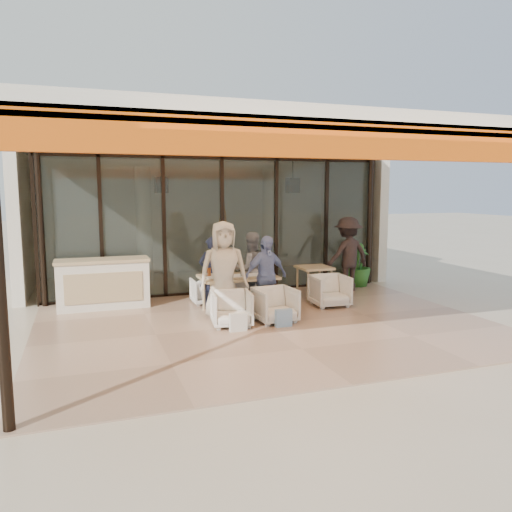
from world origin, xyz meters
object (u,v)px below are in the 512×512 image
(diner_navy, at_px, (212,273))
(side_table, at_px, (314,271))
(dining_table, at_px, (237,279))
(chair_far_right, at_px, (243,286))
(diner_periwinkle, at_px, (266,276))
(host_counter, at_px, (103,284))
(potted_palm, at_px, (358,263))
(chair_far_left, at_px, (206,290))
(diner_cream, at_px, (224,271))
(diner_grey, at_px, (251,269))
(side_chair, at_px, (330,289))
(chair_near_left, at_px, (231,307))
(standing_woman, at_px, (348,255))
(chair_near_right, at_px, (275,303))

(diner_navy, bearing_deg, side_table, 176.57)
(dining_table, bearing_deg, chair_far_right, 65.58)
(dining_table, relative_size, diner_periwinkle, 0.96)
(host_counter, bearing_deg, chair_far_right, -4.92)
(potted_palm, bearing_deg, chair_far_left, -171.53)
(chair_far_left, height_order, potted_palm, potted_palm)
(host_counter, xyz_separation_m, diner_navy, (2.10, -0.75, 0.22))
(dining_table, xyz_separation_m, diner_cream, (-0.41, -0.46, 0.25))
(diner_periwinkle, height_order, side_table, diner_periwinkle)
(diner_navy, xyz_separation_m, diner_cream, (0.00, -0.90, 0.18))
(diner_navy, height_order, side_table, diner_navy)
(diner_grey, height_order, side_table, diner_grey)
(side_table, relative_size, side_chair, 1.01)
(chair_far_right, xyz_separation_m, diner_periwinkle, (-0.00, -1.40, 0.45))
(dining_table, height_order, side_chair, dining_table)
(chair_near_left, relative_size, side_table, 0.95)
(side_table, relative_size, standing_woman, 0.41)
(side_table, distance_m, side_chair, 0.80)
(chair_far_right, xyz_separation_m, diner_cream, (-0.84, -1.40, 0.60))
(dining_table, relative_size, potted_palm, 1.27)
(chair_far_left, height_order, diner_cream, diner_cream)
(chair_near_right, height_order, diner_navy, diner_navy)
(host_counter, bearing_deg, chair_far_left, -6.88)
(chair_near_left, xyz_separation_m, side_table, (2.38, 1.54, 0.28))
(diner_grey, bearing_deg, dining_table, 44.60)
(chair_near_right, xyz_separation_m, diner_navy, (-0.84, 1.40, 0.39))
(chair_far_left, xyz_separation_m, side_chair, (2.38, -1.11, 0.06))
(dining_table, bearing_deg, diner_grey, 45.97)
(standing_woman, bearing_deg, diner_periwinkle, 21.74)
(diner_cream, xyz_separation_m, diner_periwinkle, (0.84, 0.00, -0.15))
(dining_table, bearing_deg, chair_near_right, -65.89)
(diner_periwinkle, bearing_deg, diner_navy, 120.88)
(chair_near_right, relative_size, potted_palm, 0.61)
(diner_periwinkle, xyz_separation_m, potted_palm, (3.22, 2.01, -0.19))
(dining_table, relative_size, diner_grey, 0.96)
(potted_palm, bearing_deg, diner_periwinkle, -148.11)
(chair_near_right, xyz_separation_m, diner_periwinkle, (-0.00, 0.50, 0.42))
(chair_far_left, relative_size, potted_palm, 0.52)
(diner_grey, height_order, diner_cream, diner_cream)
(chair_near_right, relative_size, diner_navy, 0.48)
(chair_far_left, height_order, side_table, side_table)
(chair_near_left, height_order, side_chair, side_chair)
(host_counter, bearing_deg, potted_palm, 3.27)
(host_counter, bearing_deg, diner_periwinkle, -29.38)
(diner_grey, distance_m, standing_woman, 2.75)
(dining_table, height_order, diner_cream, diner_cream)
(dining_table, relative_size, diner_cream, 0.80)
(diner_cream, bearing_deg, chair_far_right, 64.02)
(chair_near_left, xyz_separation_m, chair_near_right, (0.84, 0.00, 0.01))
(side_table, bearing_deg, diner_periwinkle, -146.01)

